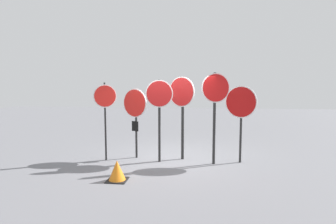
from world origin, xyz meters
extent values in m
plane|color=slate|center=(0.00, 0.00, 0.00)|extent=(40.00, 40.00, 0.00)
cylinder|color=black|center=(-1.97, -0.24, 1.16)|extent=(0.05, 0.05, 2.33)
cylinder|color=white|center=(-1.95, -0.28, 1.93)|extent=(0.61, 0.35, 0.68)
cylinder|color=red|center=(-1.94, -0.30, 1.93)|extent=(0.56, 0.32, 0.62)
cylinder|color=black|center=(-1.12, 0.15, 0.95)|extent=(0.07, 0.07, 1.90)
cylinder|color=white|center=(-1.15, 0.10, 1.71)|extent=(0.81, 0.40, 0.88)
cylinder|color=red|center=(-1.16, 0.08, 1.71)|extent=(0.75, 0.37, 0.82)
cube|color=black|center=(-1.15, 0.10, 1.00)|extent=(0.23, 0.12, 0.31)
cylinder|color=black|center=(-0.34, -0.21, 1.20)|extent=(0.07, 0.07, 2.41)
cylinder|color=white|center=(-0.34, -0.27, 2.00)|extent=(0.78, 0.13, 0.79)
cylinder|color=red|center=(-0.33, -0.29, 2.00)|extent=(0.72, 0.13, 0.73)
cylinder|color=black|center=(0.31, 0.16, 1.13)|extent=(0.09, 0.09, 2.26)
cylinder|color=white|center=(0.28, 0.10, 2.05)|extent=(0.79, 0.47, 0.90)
cylinder|color=red|center=(0.27, 0.08, 2.05)|extent=(0.73, 0.44, 0.84)
cylinder|color=black|center=(1.23, -0.26, 1.30)|extent=(0.08, 0.08, 2.60)
cylinder|color=white|center=(1.25, -0.32, 2.17)|extent=(0.78, 0.30, 0.82)
cylinder|color=red|center=(1.26, -0.33, 2.17)|extent=(0.73, 0.28, 0.76)
cylinder|color=black|center=(2.01, -0.01, 1.08)|extent=(0.07, 0.07, 2.17)
cylinder|color=white|center=(1.98, -0.06, 1.77)|extent=(0.83, 0.44, 0.92)
cylinder|color=#AD0F0F|center=(1.97, -0.07, 1.77)|extent=(0.77, 0.41, 0.86)
cube|color=black|center=(-1.09, -1.89, 0.01)|extent=(0.47, 0.47, 0.02)
cone|color=orange|center=(-1.09, -1.89, 0.25)|extent=(0.39, 0.39, 0.46)
camera|label=1|loc=(0.81, -7.69, 2.19)|focal=28.00mm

